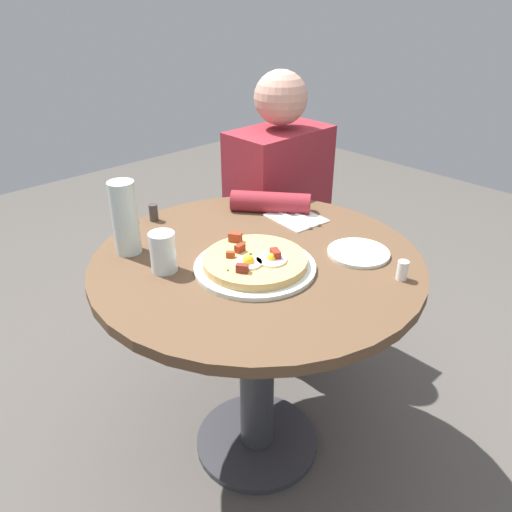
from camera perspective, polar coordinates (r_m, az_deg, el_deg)
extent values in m
plane|color=#4C4742|center=(1.85, 0.09, -20.38)|extent=(6.00, 6.00, 0.00)
cylinder|color=brown|center=(1.39, 0.12, -0.62)|extent=(0.91, 0.91, 0.03)
cylinder|color=#333338|center=(1.60, 0.10, -12.11)|extent=(0.11, 0.11, 0.70)
cylinder|color=#333338|center=(1.84, 0.09, -20.13)|extent=(0.41, 0.41, 0.02)
cube|color=#2D2D33|center=(2.15, 2.32, -4.30)|extent=(0.32, 0.28, 0.45)
cube|color=maroon|center=(1.94, 2.58, 7.31)|extent=(0.38, 0.22, 0.48)
sphere|color=tan|center=(1.85, 2.83, 17.50)|extent=(0.19, 0.19, 0.19)
cylinder|color=maroon|center=(1.66, 1.66, 6.08)|extent=(0.22, 0.25, 0.07)
cylinder|color=silver|center=(1.32, -0.12, -1.21)|extent=(0.32, 0.32, 0.01)
cylinder|color=tan|center=(1.31, -0.12, -0.57)|extent=(0.27, 0.27, 0.02)
cylinder|color=white|center=(1.29, 1.77, -0.41)|extent=(0.08, 0.08, 0.01)
sphere|color=yellow|center=(1.29, 1.78, -0.18)|extent=(0.02, 0.02, 0.02)
cylinder|color=white|center=(1.28, -0.87, -0.78)|extent=(0.07, 0.07, 0.01)
sphere|color=yellow|center=(1.27, -0.87, -0.54)|extent=(0.03, 0.03, 0.03)
cube|color=maroon|center=(1.31, -2.82, 0.13)|extent=(0.03, 0.03, 0.02)
cube|color=maroon|center=(1.33, -1.84, 0.90)|extent=(0.03, 0.02, 0.02)
cube|color=maroon|center=(1.39, -2.36, 2.14)|extent=(0.04, 0.04, 0.03)
cube|color=maroon|center=(1.24, -1.58, -1.39)|extent=(0.03, 0.03, 0.02)
cube|color=maroon|center=(1.30, 2.21, 0.20)|extent=(0.03, 0.04, 0.02)
cube|color=#387F2D|center=(1.30, 0.96, -0.25)|extent=(0.01, 0.01, 0.00)
cube|color=#387F2D|center=(1.25, -3.22, -1.54)|extent=(0.01, 0.01, 0.00)
cube|color=#387F2D|center=(1.27, -1.08, -1.06)|extent=(0.00, 0.01, 0.00)
cube|color=#387F2D|center=(1.31, 0.09, -0.03)|extent=(0.01, 0.01, 0.00)
cube|color=#387F2D|center=(1.32, -0.62, 0.29)|extent=(0.01, 0.01, 0.00)
cube|color=#387F2D|center=(1.27, 0.80, -1.04)|extent=(0.01, 0.01, 0.00)
cylinder|color=silver|center=(1.42, 11.54, 0.36)|extent=(0.17, 0.17, 0.01)
cube|color=white|center=(1.62, 4.54, 4.34)|extent=(0.16, 0.18, 0.00)
cube|color=silver|center=(1.61, 4.07, 4.33)|extent=(0.03, 0.18, 0.00)
cube|color=silver|center=(1.63, 5.03, 4.64)|extent=(0.03, 0.18, 0.00)
cylinder|color=silver|center=(1.31, -10.50, 0.44)|extent=(0.07, 0.07, 0.11)
cylinder|color=silver|center=(1.41, -14.64, 4.21)|extent=(0.07, 0.07, 0.21)
cylinder|color=white|center=(1.32, 16.27, -1.57)|extent=(0.03, 0.03, 0.05)
cylinder|color=#3F3833|center=(1.62, -11.54, 4.86)|extent=(0.03, 0.03, 0.05)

